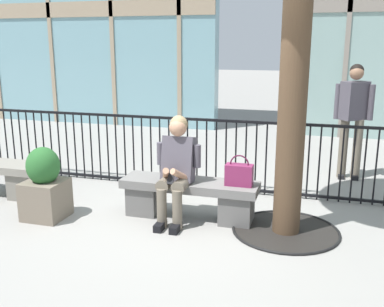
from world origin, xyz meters
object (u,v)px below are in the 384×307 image
object	(u,v)px
handbag_on_bench	(239,174)
bystander_at_railing	(353,113)
seated_person_with_phone	(176,166)
planter	(45,186)
stone_bench	(190,195)

from	to	relation	value
handbag_on_bench	bystander_at_railing	size ratio (longest dim) A/B	0.21
seated_person_with_phone	planter	xyz separation A→B (m)	(-1.49, -0.36, -0.26)
stone_bench	planter	world-z (taller)	planter
handbag_on_bench	bystander_at_railing	xyz separation A→B (m)	(1.29, 2.22, 0.42)
handbag_on_bench	bystander_at_railing	bearing A→B (deg)	59.81
stone_bench	planter	distance (m)	1.69
seated_person_with_phone	bystander_at_railing	xyz separation A→B (m)	(1.99, 2.33, 0.35)
bystander_at_railing	planter	world-z (taller)	bystander_at_railing
stone_bench	seated_person_with_phone	xyz separation A→B (m)	(-0.12, -0.13, 0.38)
handbag_on_bench	planter	size ratio (longest dim) A/B	0.41
stone_bench	planter	xyz separation A→B (m)	(-1.61, -0.49, 0.12)
stone_bench	handbag_on_bench	distance (m)	0.66
handbag_on_bench	stone_bench	bearing A→B (deg)	179.01
bystander_at_railing	seated_person_with_phone	bearing A→B (deg)	-130.40
stone_bench	seated_person_with_phone	distance (m)	0.42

